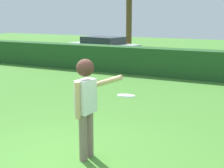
% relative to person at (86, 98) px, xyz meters
% --- Properties ---
extents(ground_plane, '(60.00, 60.00, 0.00)m').
position_rel_person_xyz_m(ground_plane, '(-0.22, -0.32, -1.10)').
color(ground_plane, '#45802F').
extents(person, '(0.75, 0.56, 1.77)m').
position_rel_person_xyz_m(person, '(0.00, 0.00, 0.00)').
color(person, '#7F685D').
rests_on(person, ground).
extents(frisbee, '(0.27, 0.27, 0.06)m').
position_rel_person_xyz_m(frisbee, '(0.88, -0.30, 0.21)').
color(frisbee, white).
extents(hedge_row, '(24.02, 0.90, 1.13)m').
position_rel_person_xyz_m(hedge_row, '(-0.22, 8.25, -0.53)').
color(hedge_row, '#235023').
rests_on(hedge_row, ground).
extents(parked_car_silver, '(4.44, 2.44, 1.25)m').
position_rel_person_xyz_m(parked_car_silver, '(-6.08, 11.95, -0.41)').
color(parked_car_silver, '#B7B7BC').
rests_on(parked_car_silver, ground).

